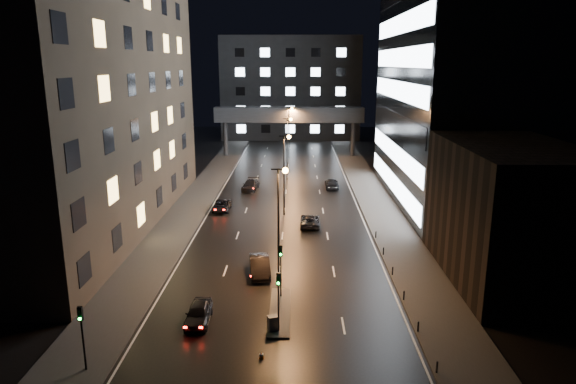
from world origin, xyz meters
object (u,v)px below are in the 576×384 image
(car_away_d, at_px, (251,185))
(car_toward_a, at_px, (310,221))
(car_away_a, at_px, (199,313))
(car_away_c, at_px, (222,206))
(car_toward_b, at_px, (332,184))
(utility_cabinet, at_px, (273,323))
(car_away_b, at_px, (260,266))

(car_away_d, distance_m, car_toward_a, 19.50)
(car_away_a, height_order, car_away_c, car_away_a)
(car_toward_a, bearing_deg, car_toward_b, -99.58)
(car_away_c, relative_size, car_away_d, 0.92)
(car_away_c, relative_size, utility_cabinet, 4.42)
(car_away_d, bearing_deg, car_away_a, -83.81)
(car_away_b, distance_m, car_away_d, 32.01)
(car_away_b, bearing_deg, utility_cabinet, -88.09)
(car_away_c, xyz_separation_m, car_toward_b, (15.07, 12.58, 0.07))
(utility_cabinet, bearing_deg, car_toward_b, 58.87)
(car_away_a, relative_size, car_away_c, 0.92)
(car_away_c, height_order, car_away_d, car_away_d)
(car_away_b, height_order, car_away_c, car_away_b)
(car_away_d, bearing_deg, car_away_b, -76.93)
(car_away_d, relative_size, utility_cabinet, 4.82)
(car_away_d, xyz_separation_m, car_toward_b, (12.33, 1.35, -0.02))
(car_away_d, bearing_deg, car_toward_b, 12.80)
(car_away_d, distance_m, car_toward_b, 12.40)
(car_away_b, xyz_separation_m, car_away_c, (-6.37, 20.58, -0.16))
(car_away_d, relative_size, car_toward_a, 1.07)
(car_away_b, height_order, car_toward_a, car_away_b)
(car_away_d, relative_size, car_toward_b, 1.03)
(car_away_c, height_order, utility_cabinet, car_away_c)
(car_toward_b, xyz_separation_m, utility_cabinet, (-7.05, -43.37, -0.04))
(car_away_a, height_order, car_toward_b, car_away_a)
(car_away_a, relative_size, car_toward_a, 0.90)
(car_away_a, relative_size, car_away_b, 0.87)
(car_away_a, height_order, car_toward_a, car_away_a)
(car_toward_a, relative_size, car_toward_b, 0.97)
(car_toward_b, bearing_deg, car_away_c, 39.97)
(car_away_d, height_order, car_toward_a, car_away_d)
(car_away_c, relative_size, car_toward_a, 0.98)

